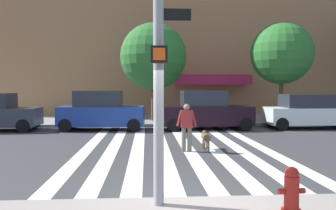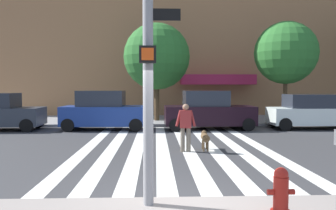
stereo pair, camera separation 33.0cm
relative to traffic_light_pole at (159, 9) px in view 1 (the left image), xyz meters
name	(u,v)px [view 1 (the left image)]	position (x,y,z in m)	size (l,w,h in m)	color
ground_plane	(167,146)	(0.53, 6.75, -3.52)	(160.00, 160.00, 0.00)	#353538
sidewalk_far	(158,120)	(0.53, 16.04, -3.45)	(80.00, 6.00, 0.15)	gray
crosswalk_stripes	(174,146)	(0.81, 6.75, -3.52)	(6.75, 12.00, 0.01)	silver
traffic_light_pole	(159,9)	(0.00, 0.00, 0.00)	(0.74, 0.46, 5.80)	gray
fire_hydrant	(292,190)	(2.15, -0.47, -3.00)	(0.44, 0.32, 0.76)	maroon
parked_car_behind_first	(101,111)	(-2.55, 11.82, -2.56)	(4.37, 2.00, 2.03)	navy
parked_car_third_in_line	(206,111)	(2.89, 11.82, -2.57)	(4.67, 2.11, 2.02)	black
parked_car_fourth_in_line	(309,112)	(8.50, 11.82, -2.63)	(4.72, 2.09, 1.83)	silver
street_tree_nearest	(153,57)	(0.21, 15.18, 0.57)	(4.09, 4.09, 5.99)	#4C3823
street_tree_middle	(282,53)	(7.84, 14.07, 0.71)	(3.69, 3.69, 5.93)	#4C3823
pedestrian_dog_walker	(187,125)	(1.15, 5.68, -2.59)	(0.71, 0.26, 1.64)	#6B6051
dog_on_leash	(206,137)	(1.86, 5.97, -3.08)	(0.29, 1.03, 0.65)	brown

